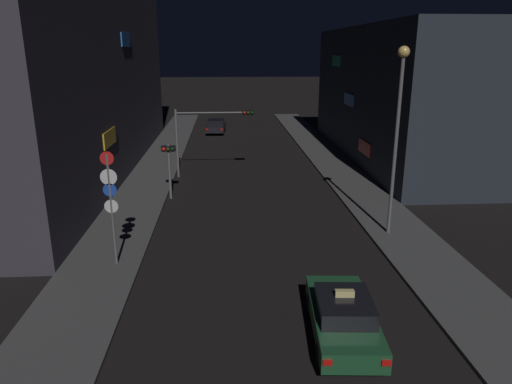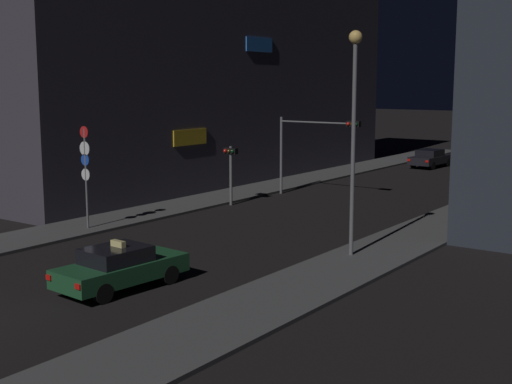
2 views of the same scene
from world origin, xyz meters
The scene contains 9 objects.
sidewalk_left centered at (-6.63, 27.40, 0.06)m, with size 3.15×58.80×0.13m, color #4C4C4C.
sidewalk_right centered at (6.63, 27.40, 0.06)m, with size 3.15×58.80×0.13m, color #4C4C4C.
building_facade_left centered at (-12.12, 27.87, 9.79)m, with size 7.91×34.05×19.59m.
taxi centered at (1.85, 6.13, 0.74)m, with size 2.14×4.57×1.62m.
far_car centered at (-2.49, 43.10, 0.73)m, with size 2.07×4.55×1.42m.
traffic_light_overhead centered at (-2.61, 25.43, 3.43)m, with size 5.29×0.42×4.61m.
traffic_light_left_kerb centered at (-4.81, 20.51, 2.34)m, with size 0.80×0.42×3.22m.
sign_pole_left centered at (-6.01, 11.52, 2.89)m, with size 0.63×0.10×4.60m.
street_lamp_near_block centered at (6.01, 14.10, 5.67)m, with size 0.50×0.50×8.39m.
Camera 2 is at (18.21, -8.99, 6.67)m, focal length 48.79 mm.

